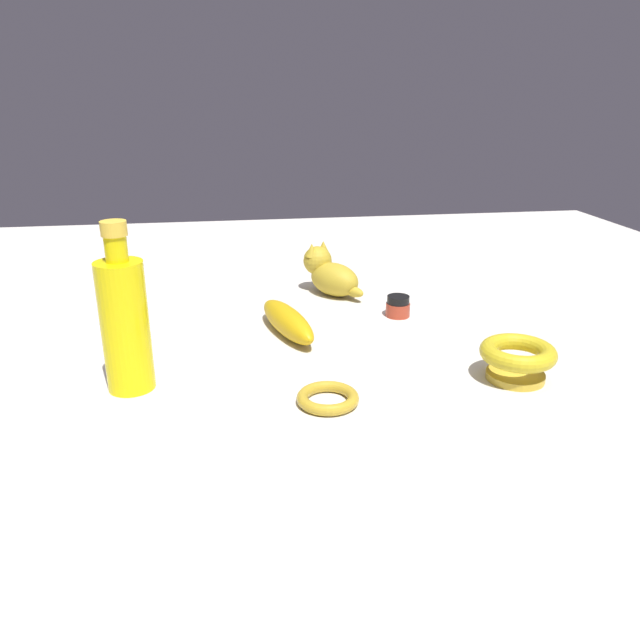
% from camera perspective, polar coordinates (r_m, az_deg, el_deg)
% --- Properties ---
extents(ground, '(2.00, 2.00, 0.00)m').
position_cam_1_polar(ground, '(0.94, 0.00, -2.56)').
color(ground, silver).
extents(bowl, '(0.10, 0.10, 0.05)m').
position_cam_1_polar(bowl, '(0.87, 17.80, -3.31)').
color(bowl, gold).
rests_on(bowl, ground).
extents(banana, '(0.19, 0.09, 0.04)m').
position_cam_1_polar(banana, '(0.99, -3.03, -0.10)').
color(banana, gold).
rests_on(banana, ground).
extents(cat_figurine, '(0.13, 0.12, 0.10)m').
position_cam_1_polar(cat_figurine, '(1.18, 0.91, 4.34)').
color(cat_figurine, gold).
rests_on(cat_figurine, ground).
extents(bangle, '(0.08, 0.08, 0.01)m').
position_cam_1_polar(bangle, '(0.78, 0.73, -7.23)').
color(bangle, gold).
rests_on(bangle, ground).
extents(nail_polish_jar, '(0.04, 0.04, 0.04)m').
position_cam_1_polar(nail_polish_jar, '(1.07, 7.23, 1.26)').
color(nail_polish_jar, '#A83721').
rests_on(nail_polish_jar, ground).
extents(bottle_tall, '(0.06, 0.06, 0.22)m').
position_cam_1_polar(bottle_tall, '(0.82, -17.62, -0.16)').
color(bottle_tall, yellow).
rests_on(bottle_tall, ground).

